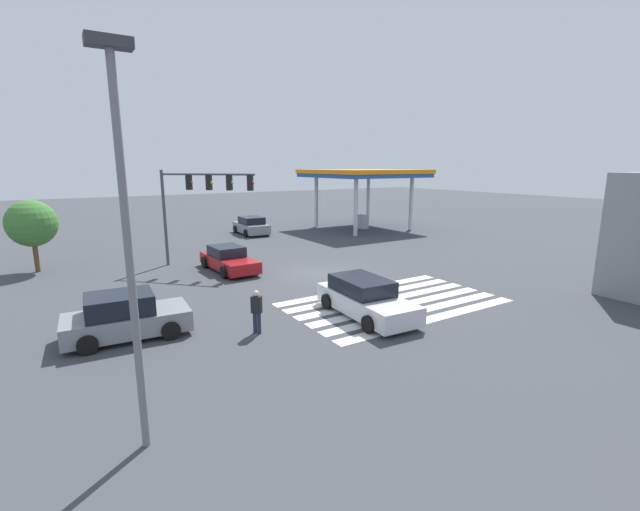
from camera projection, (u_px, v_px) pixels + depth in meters
ground_plane at (320, 273)px, 23.97m from camera, size 145.40×145.40×0.00m
crosswalk_markings at (394, 302)px, 18.88m from camera, size 9.39×5.35×0.01m
traffic_signal_mast at (198, 194)px, 24.66m from camera, size 4.23×4.23×5.69m
car_0 at (229, 259)px, 24.52m from camera, size 2.21×4.86×1.39m
car_1 at (251, 226)px, 37.61m from camera, size 2.32×4.36×1.54m
car_3 at (365, 298)px, 17.10m from camera, size 2.34×4.95×1.50m
car_4 at (125, 317)px, 14.93m from camera, size 4.23×2.42×1.58m
gas_station_canopy at (363, 175)px, 40.20m from camera, size 9.35×9.35×5.57m
pedestrian at (257, 310)px, 15.21m from camera, size 0.41×0.41×1.60m
street_light_pole_a at (126, 220)px, 8.22m from camera, size 0.80×0.36×8.16m
tree_corner_a at (32, 224)px, 23.77m from camera, size 2.61×2.61×4.08m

